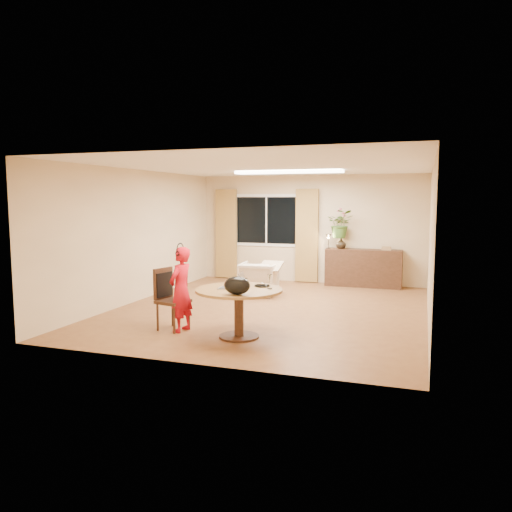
{
  "coord_description": "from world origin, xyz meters",
  "views": [
    {
      "loc": [
        2.64,
        -8.63,
        2.01
      ],
      "look_at": [
        -0.21,
        -0.2,
        1.0
      ],
      "focal_mm": 35.0,
      "sensor_mm": 36.0,
      "label": 1
    }
  ],
  "objects_px": {
    "child": "(181,289)",
    "sideboard": "(363,268)",
    "dining_chair": "(173,300)",
    "armchair": "(259,279)",
    "dining_table": "(239,299)"
  },
  "relations": [
    {
      "from": "dining_chair",
      "to": "armchair",
      "type": "xyz_separation_m",
      "value": [
        0.36,
        3.12,
        -0.13
      ]
    },
    {
      "from": "dining_table",
      "to": "dining_chair",
      "type": "relative_size",
      "value": 1.33
    },
    {
      "from": "dining_chair",
      "to": "sideboard",
      "type": "distance_m",
      "value": 5.42
    },
    {
      "from": "child",
      "to": "armchair",
      "type": "xyz_separation_m",
      "value": [
        0.21,
        3.15,
        -0.3
      ]
    },
    {
      "from": "dining_chair",
      "to": "child",
      "type": "distance_m",
      "value": 0.23
    },
    {
      "from": "armchair",
      "to": "dining_chair",
      "type": "bearing_deg",
      "value": 78.05
    },
    {
      "from": "armchair",
      "to": "dining_table",
      "type": "bearing_deg",
      "value": 97.96
    },
    {
      "from": "dining_chair",
      "to": "sideboard",
      "type": "height_order",
      "value": "dining_chair"
    },
    {
      "from": "dining_table",
      "to": "dining_chair",
      "type": "bearing_deg",
      "value": 176.31
    },
    {
      "from": "dining_table",
      "to": "armchair",
      "type": "height_order",
      "value": "dining_table"
    },
    {
      "from": "child",
      "to": "sideboard",
      "type": "height_order",
      "value": "child"
    },
    {
      "from": "dining_chair",
      "to": "child",
      "type": "height_order",
      "value": "child"
    },
    {
      "from": "dining_chair",
      "to": "armchair",
      "type": "distance_m",
      "value": 3.14
    },
    {
      "from": "dining_chair",
      "to": "child",
      "type": "bearing_deg",
      "value": 2.67
    },
    {
      "from": "child",
      "to": "sideboard",
      "type": "xyz_separation_m",
      "value": [
        2.17,
        4.92,
        -0.22
      ]
    }
  ]
}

